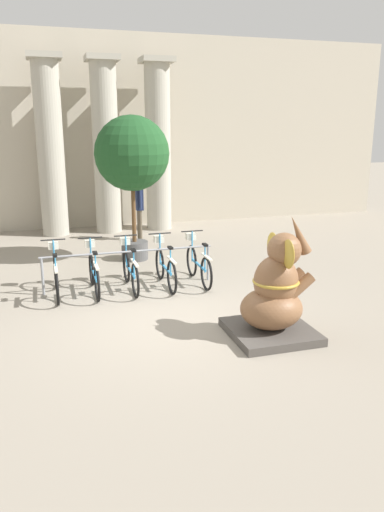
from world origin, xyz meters
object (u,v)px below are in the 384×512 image
bicycle_0 (56,275)px  potted_tree (132,157)px  bicycle_1 (94,272)px  bicycle_4 (198,264)px  bicycle_2 (130,270)px  bicycle_3 (165,267)px  elephant_statue (275,296)px  person_pedestrian (139,202)px

bicycle_0 → potted_tree: potted_tree is taller
bicycle_1 → potted_tree: size_ratio=0.50×
bicycle_4 → bicycle_2: bearing=-178.7°
bicycle_1 → bicycle_2: same height
bicycle_4 → bicycle_0: bearing=-180.0°
bicycle_4 → potted_tree: bearing=112.8°
bicycle_1 → bicycle_2: size_ratio=1.00×
bicycle_0 → bicycle_4: size_ratio=1.00×
bicycle_3 → potted_tree: (-0.22, 2.27, 2.09)m
bicycle_3 → elephant_statue: elephant_statue is taller
bicycle_1 → person_pedestrian: size_ratio=0.96×
person_pedestrian → bicycle_1: bearing=-112.1°
bicycle_1 → potted_tree: potted_tree is taller
bicycle_3 → bicycle_1: bearing=179.8°
bicycle_0 → bicycle_2: size_ratio=1.00×
bicycle_4 → person_pedestrian: size_ratio=0.96×
bicycle_1 → elephant_statue: elephant_statue is taller
bicycle_4 → elephant_statue: size_ratio=0.88×
bicycle_4 → potted_tree: (-0.94, 2.24, 2.09)m
bicycle_0 → elephant_statue: 4.38m
bicycle_0 → potted_tree: bearing=48.9°
bicycle_0 → elephant_statue: elephant_statue is taller
bicycle_2 → elephant_statue: (1.77, -2.93, 0.25)m
bicycle_1 → bicycle_4: (2.17, 0.03, 0.00)m
bicycle_0 → potted_tree: (1.95, 2.24, 2.09)m
potted_tree → elephant_statue: bearing=-76.4°
bicycle_0 → bicycle_3: (2.17, -0.04, 0.00)m
bicycle_2 → person_pedestrian: 4.52m
person_pedestrian → potted_tree: (-0.53, -2.08, 1.41)m
bicycle_0 → bicycle_3: size_ratio=1.00×
bicycle_1 → bicycle_4: size_ratio=1.00×
bicycle_0 → bicycle_2: 1.45m
bicycle_3 → person_pedestrian: bearing=85.9°
elephant_statue → potted_tree: (-1.26, 5.20, 1.84)m
elephant_statue → potted_tree: potted_tree is taller
bicycle_1 → elephant_statue: size_ratio=0.88×
bicycle_0 → bicycle_4: 2.90m
bicycle_3 → bicycle_4: bearing=2.9°
bicycle_1 → potted_tree: 3.32m
elephant_statue → bicycle_1: bearing=130.4°
bicycle_1 → bicycle_3: (1.45, -0.01, 0.00)m
bicycle_4 → elephant_statue: bearing=-83.8°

